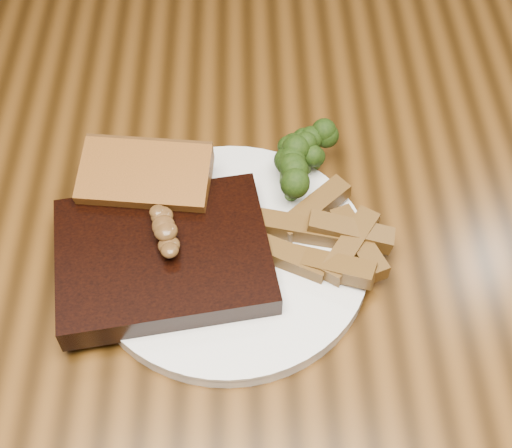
{
  "coord_description": "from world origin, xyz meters",
  "views": [
    {
      "loc": [
        0.01,
        -0.4,
        1.31
      ],
      "look_at": [
        0.02,
        0.0,
        0.78
      ],
      "focal_mm": 50.0,
      "sensor_mm": 36.0,
      "label": 1
    }
  ],
  "objects": [
    {
      "name": "plate",
      "position": [
        -0.01,
        -0.02,
        0.76
      ],
      "size": [
        0.32,
        0.32,
        0.01
      ],
      "primitive_type": "cylinder",
      "rotation": [
        0.0,
        0.0,
        0.24
      ],
      "color": "white",
      "rests_on": "dining_table"
    },
    {
      "name": "steak",
      "position": [
        -0.06,
        -0.03,
        0.78
      ],
      "size": [
        0.21,
        0.17,
        0.03
      ],
      "primitive_type": "cube",
      "rotation": [
        0.0,
        0.0,
        0.16
      ],
      "color": "black",
      "rests_on": "plate"
    },
    {
      "name": "garlic_bread",
      "position": [
        -0.08,
        0.05,
        0.78
      ],
      "size": [
        0.13,
        0.08,
        0.03
      ],
      "primitive_type": "cube",
      "rotation": [
        0.0,
        0.0,
        -0.11
      ],
      "color": "brown",
      "rests_on": "plate"
    },
    {
      "name": "chair_far",
      "position": [
        -0.18,
        0.59,
        0.5
      ],
      "size": [
        0.49,
        0.49,
        0.91
      ],
      "rotation": [
        0.0,
        0.0,
        3.3
      ],
      "color": "black",
      "rests_on": "ground"
    },
    {
      "name": "mushroom_pile",
      "position": [
        -0.06,
        -0.02,
        0.8
      ],
      "size": [
        0.06,
        0.06,
        0.03
      ],
      "primitive_type": null,
      "color": "brown",
      "rests_on": "steak"
    },
    {
      "name": "steak_bone",
      "position": [
        -0.06,
        -0.1,
        0.77
      ],
      "size": [
        0.14,
        0.04,
        0.02
      ],
      "primitive_type": "cube",
      "rotation": [
        0.0,
        0.0,
        0.16
      ],
      "color": "beige",
      "rests_on": "plate"
    },
    {
      "name": "dining_table",
      "position": [
        0.0,
        0.0,
        0.66
      ],
      "size": [
        1.6,
        0.9,
        0.75
      ],
      "color": "#553211",
      "rests_on": "ground"
    },
    {
      "name": "potato_wedges",
      "position": [
        0.07,
        -0.03,
        0.77
      ],
      "size": [
        0.1,
        0.1,
        0.02
      ],
      "primitive_type": null,
      "color": "brown",
      "rests_on": "plate"
    },
    {
      "name": "broccoli_cluster",
      "position": [
        0.06,
        0.06,
        0.78
      ],
      "size": [
        0.08,
        0.08,
        0.04
      ],
      "primitive_type": null,
      "color": "#22360C",
      "rests_on": "plate"
    }
  ]
}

